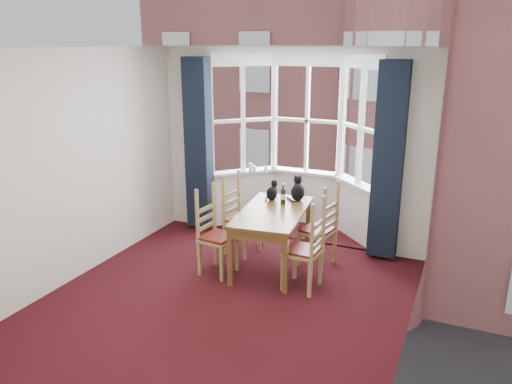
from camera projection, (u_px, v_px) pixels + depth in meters
The scene contains 23 objects.
floor at pixel (220, 306), 5.62m from camera, with size 4.50×4.50×0.00m, color black.
ceiling at pixel (214, 48), 4.81m from camera, with size 4.50×4.50×0.00m, color white.
wall_left at pixel (70, 168), 5.98m from camera, with size 4.50×4.50×0.00m, color silver.
wall_right at pixel (416, 212), 4.45m from camera, with size 4.50×4.50×0.00m, color silver.
wall_near at pixel (56, 275), 3.24m from camera, with size 4.00×4.00×0.00m, color silver.
wall_back_pier_left at pixel (191, 138), 7.82m from camera, with size 0.70×0.12×2.80m, color silver.
wall_back_pier_right at pixel (409, 157), 6.56m from camera, with size 0.70×0.12×2.80m, color silver.
bay_window at pixel (302, 141), 7.63m from camera, with size 2.76×0.94×2.80m.
curtain_left at pixel (199, 145), 7.59m from camera, with size 0.38×0.22×2.60m, color black.
curtain_right at pixel (388, 162), 6.50m from camera, with size 0.38×0.22×2.60m, color black.
dining_table at pixel (272, 217), 6.43m from camera, with size 0.94×1.54×0.78m.
chair_left_near at pixel (212, 237), 6.34m from camera, with size 0.45×0.46×0.92m.
chair_left_far at pixel (237, 220), 6.96m from camera, with size 0.47×0.48×0.92m.
chair_right_near at pixel (310, 253), 5.87m from camera, with size 0.43×0.45×0.92m.
chair_right_far at pixel (324, 232), 6.49m from camera, with size 0.47×0.49×0.92m.
cat_left at pixel (272, 192), 6.81m from camera, with size 0.17×0.22×0.28m.
cat_right at pixel (298, 191), 6.78m from camera, with size 0.26×0.30×0.35m.
wine_bottle at pixel (283, 195), 6.63m from camera, with size 0.07×0.07×0.28m.
candle_tall at pixel (251, 167), 7.93m from camera, with size 0.06×0.06×0.14m, color white.
candle_short at pixel (254, 169), 7.95m from camera, with size 0.06×0.06×0.09m, color white.
candle_extra at pixel (266, 169), 7.89m from camera, with size 0.05×0.05×0.10m, color white.
street at pixel (431, 171), 35.64m from camera, with size 80.00×80.00×0.00m, color #333335.
tenement_building at pixel (405, 79), 17.45m from camera, with size 18.40×7.80×15.20m.
Camera 1 is at (2.38, -4.43, 2.86)m, focal length 35.00 mm.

